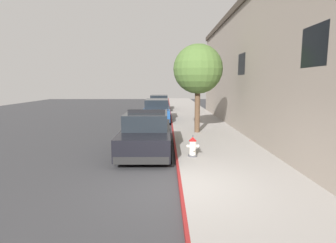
# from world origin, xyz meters

# --- Properties ---
(ground_plane) EXTENTS (32.43, 60.00, 0.20)m
(ground_plane) POSITION_xyz_m (-4.25, 10.00, -0.10)
(ground_plane) COLOR #353538
(sidewalk_pavement) EXTENTS (3.50, 60.00, 0.13)m
(sidewalk_pavement) POSITION_xyz_m (1.75, 10.00, 0.07)
(sidewalk_pavement) COLOR gray
(sidewalk_pavement) RESTS_ON ground
(curb_painted_edge) EXTENTS (0.08, 60.00, 0.13)m
(curb_painted_edge) POSITION_xyz_m (-0.04, 10.00, 0.07)
(curb_painted_edge) COLOR maroon
(curb_painted_edge) RESTS_ON ground
(storefront_building) EXTENTS (6.95, 25.00, 7.07)m
(storefront_building) POSITION_xyz_m (6.86, 7.60, 3.54)
(storefront_building) COLOR gray
(storefront_building) RESTS_ON ground
(police_cruiser) EXTENTS (1.94, 4.84, 1.68)m
(police_cruiser) POSITION_xyz_m (-1.19, 3.94, 0.74)
(police_cruiser) COLOR black
(police_cruiser) RESTS_ON ground
(parked_car_silver_ahead) EXTENTS (1.94, 4.84, 1.56)m
(parked_car_silver_ahead) POSITION_xyz_m (-1.08, 12.81, 0.74)
(parked_car_silver_ahead) COLOR navy
(parked_car_silver_ahead) RESTS_ON ground
(parked_car_dark_far) EXTENTS (1.94, 4.84, 1.56)m
(parked_car_dark_far) POSITION_xyz_m (-1.11, 19.90, 0.74)
(parked_car_dark_far) COLOR black
(parked_car_dark_far) RESTS_ON ground
(fire_hydrant) EXTENTS (0.44, 0.40, 0.76)m
(fire_hydrant) POSITION_xyz_m (0.53, 2.69, 0.48)
(fire_hydrant) COLOR #4C4C51
(fire_hydrant) RESTS_ON sidewalk_pavement
(street_tree) EXTENTS (2.55, 2.55, 4.58)m
(street_tree) POSITION_xyz_m (1.23, 7.49, 3.42)
(street_tree) COLOR brown
(street_tree) RESTS_ON sidewalk_pavement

